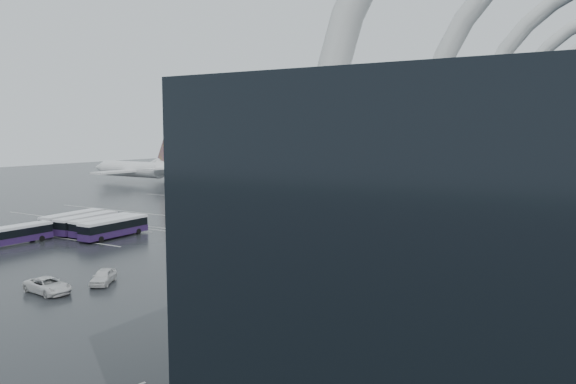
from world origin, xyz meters
The scene contains 26 objects.
ground centered at (0.00, 0.00, 0.00)m, with size 420.00×420.00×0.00m, color black.
lane_marking_near centered at (0.00, -2.00, 0.01)m, with size 120.00×0.25×0.01m, color beige.
lane_marking_mid centered at (0.00, 12.00, 0.01)m, with size 120.00×0.25×0.01m, color beige.
lane_marking_far centered at (0.00, 40.00, 0.01)m, with size 120.00×0.25×0.01m, color beige.
bus_bay_line_south centered at (-24.00, -16.00, 0.01)m, with size 28.00×0.25×0.01m, color beige.
bus_bay_line_north centered at (-24.00, 0.00, 0.01)m, with size 28.00×0.25×0.01m, color beige.
airliner_main centered at (10.11, 24.84, 4.88)m, with size 57.56×50.39×19.49m.
airliner_gate_b centered at (13.52, 77.43, 4.93)m, with size 55.53×49.30×19.69m.
airliner_gate_c centered at (10.16, 128.21, 4.51)m, with size 50.19×45.59×18.05m.
jet_remote_west centered at (-87.01, 62.58, 4.76)m, with size 42.24×34.00×18.45m.
jet_remote_mid centered at (-75.17, 82.92, 5.41)m, with size 48.14×38.81×20.96m.
jet_remote_far centered at (-86.55, 126.13, 5.44)m, with size 44.72×36.65×21.08m.
bus_row_near_a centered at (-28.89, -9.87, 1.75)m, with size 4.24×13.15×3.18m.
bus_row_near_b centered at (-24.85, -10.11, 1.71)m, with size 3.97×12.85×3.11m.
bus_row_near_c centered at (-20.99, -9.92, 1.66)m, with size 3.01×12.32×3.03m.
bus_row_near_d centered at (-16.93, -11.01, 1.77)m, with size 3.34×13.11×3.21m.
bus_row_far_b centered at (-25.93, -23.25, 1.63)m, with size 3.00×12.10×2.97m.
van_curve_a centered at (2.27, -37.79, 0.86)m, with size 2.87×6.22×1.73m, color silver.
van_curve_b centered at (4.51, -31.98, 0.87)m, with size 2.05×5.10×1.74m, color silver.
van_curve_c centered at (33.54, -39.80, 0.70)m, with size 1.49×4.26×1.40m, color silver.
floodlight_mast centered at (-5.10, 6.00, 17.68)m, with size 2.15×2.15×28.11m.
gse_cart_belly_a centered at (23.65, 23.76, 0.60)m, with size 2.20×1.30×1.20m, color #B88E18.
gse_cart_belly_b centered at (23.50, 32.62, 0.52)m, with size 1.89×1.12×1.03m, color slate.
gse_cart_belly_c centered at (4.93, 13.30, 0.59)m, with size 2.18×1.29×1.19m, color #B88E18.
gse_cart_belly_d centered at (30.01, 19.23, 0.60)m, with size 2.21×1.30×1.20m, color slate.
gse_cart_belly_e centered at (11.26, 33.02, 0.68)m, with size 2.48×1.47×1.36m, color #B88E18.
Camera 1 is at (56.36, -76.26, 17.93)m, focal length 35.00 mm.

